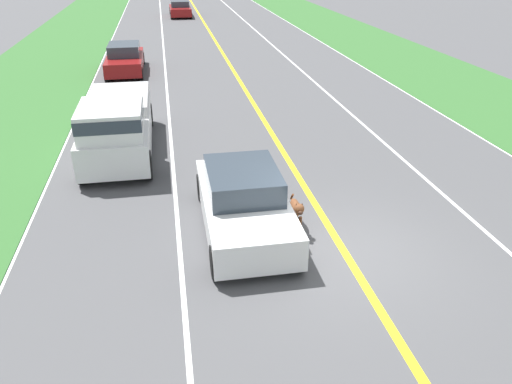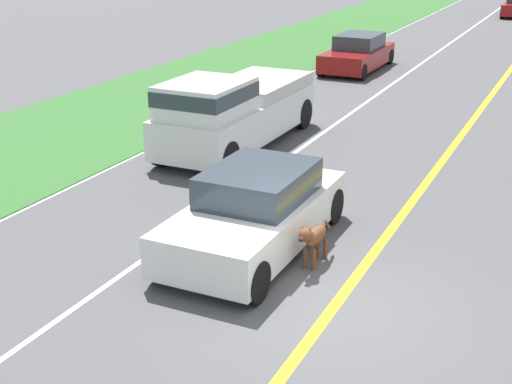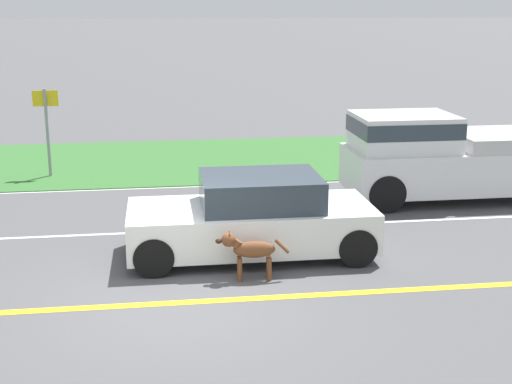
{
  "view_description": "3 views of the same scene",
  "coord_description": "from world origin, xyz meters",
  "px_view_note": "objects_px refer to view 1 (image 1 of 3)",
  "views": [
    {
      "loc": [
        3.5,
        8.57,
        5.99
      ],
      "look_at": [
        1.72,
        -1.2,
        1.01
      ],
      "focal_mm": 35.0,
      "sensor_mm": 36.0,
      "label": 1
    },
    {
      "loc": [
        -3.0,
        9.01,
        5.39
      ],
      "look_at": [
        1.78,
        -0.99,
        1.22
      ],
      "focal_mm": 50.0,
      "sensor_mm": 36.0,
      "label": 2
    },
    {
      "loc": [
        -9.99,
        0.23,
        4.37
      ],
      "look_at": [
        1.84,
        -1.43,
        1.19
      ],
      "focal_mm": 50.0,
      "sensor_mm": 36.0,
      "label": 3
    }
  ],
  "objects_px": {
    "dog": "(296,209)",
    "car_trailing_mid": "(180,9)",
    "car_trailing_near": "(125,59)",
    "pickup_truck": "(117,124)",
    "ego_car": "(244,202)"
  },
  "relations": [
    {
      "from": "dog",
      "to": "pickup_truck",
      "type": "relative_size",
      "value": 0.21
    },
    {
      "from": "dog",
      "to": "car_trailing_near",
      "type": "relative_size",
      "value": 0.27
    },
    {
      "from": "car_trailing_near",
      "to": "car_trailing_mid",
      "type": "height_order",
      "value": "car_trailing_near"
    },
    {
      "from": "dog",
      "to": "pickup_truck",
      "type": "xyz_separation_m",
      "value": [
        4.3,
        -5.45,
        0.49
      ]
    },
    {
      "from": "dog",
      "to": "car_trailing_near",
      "type": "height_order",
      "value": "car_trailing_near"
    },
    {
      "from": "car_trailing_near",
      "to": "car_trailing_mid",
      "type": "relative_size",
      "value": 0.99
    },
    {
      "from": "dog",
      "to": "car_trailing_mid",
      "type": "xyz_separation_m",
      "value": [
        0.96,
        -38.2,
        0.11
      ]
    },
    {
      "from": "dog",
      "to": "pickup_truck",
      "type": "bearing_deg",
      "value": -48.11
    },
    {
      "from": "ego_car",
      "to": "dog",
      "type": "xyz_separation_m",
      "value": [
        -1.18,
        0.24,
        -0.16
      ]
    },
    {
      "from": "pickup_truck",
      "to": "car_trailing_near",
      "type": "relative_size",
      "value": 1.28
    },
    {
      "from": "ego_car",
      "to": "car_trailing_near",
      "type": "xyz_separation_m",
      "value": [
        3.52,
        -16.67,
        -0.04
      ]
    },
    {
      "from": "car_trailing_mid",
      "to": "dog",
      "type": "bearing_deg",
      "value": 91.44
    },
    {
      "from": "dog",
      "to": "car_trailing_near",
      "type": "bearing_deg",
      "value": -70.85
    },
    {
      "from": "dog",
      "to": "pickup_truck",
      "type": "distance_m",
      "value": 6.95
    },
    {
      "from": "car_trailing_near",
      "to": "car_trailing_mid",
      "type": "distance_m",
      "value": 21.62
    }
  ]
}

